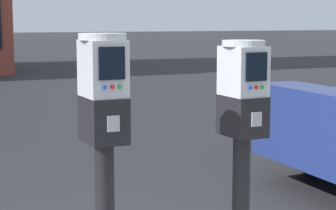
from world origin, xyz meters
name	(u,v)px	position (x,y,z in m)	size (l,w,h in m)	color
parking_meter_near_kerb	(104,129)	(-0.22, -0.28, 1.10)	(0.22, 0.25, 1.40)	black
parking_meter_twin_adjacent	(242,124)	(0.51, -0.28, 1.07)	(0.22, 0.25, 1.35)	black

